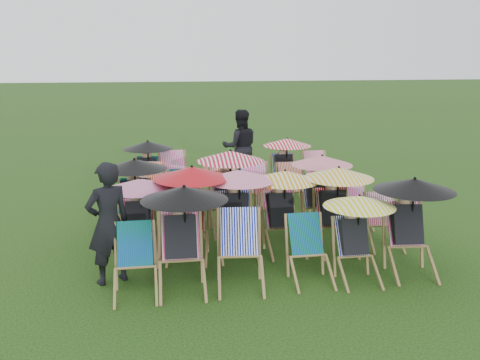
{
  "coord_description": "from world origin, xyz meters",
  "views": [
    {
      "loc": [
        -1.51,
        -9.07,
        3.18
      ],
      "look_at": [
        -0.15,
        0.29,
        0.9
      ],
      "focal_mm": 40.0,
      "sensor_mm": 36.0,
      "label": 1
    }
  ],
  "objects": [
    {
      "name": "person_left",
      "position": [
        -2.3,
        -1.85,
        0.87
      ],
      "size": [
        0.76,
        0.67,
        1.74
      ],
      "primitive_type": "imported",
      "rotation": [
        0.0,
        0.0,
        3.63
      ],
      "color": "black",
      "rests_on": "ground"
    },
    {
      "name": "deckchair_17",
      "position": [
        1.99,
        0.09,
        0.44
      ],
      "size": [
        0.64,
        0.85,
        0.88
      ],
      "rotation": [
        0.0,
        0.0,
        -0.08
      ],
      "color": "olive",
      "rests_on": "ground"
    },
    {
      "name": "ground",
      "position": [
        0.0,
        0.0,
        0.0
      ],
      "size": [
        100.0,
        100.0,
        0.0
      ],
      "primitive_type": "plane",
      "color": "black",
      "rests_on": "ground"
    },
    {
      "name": "deckchair_18",
      "position": [
        -1.88,
        1.19,
        0.51
      ],
      "size": [
        0.82,
        1.04,
        1.02
      ],
      "rotation": [
        0.0,
        0.0,
        -0.17
      ],
      "color": "olive",
      "rests_on": "ground"
    },
    {
      "name": "deckchair_14",
      "position": [
        -0.37,
        0.16,
        0.77
      ],
      "size": [
        1.22,
        1.28,
        1.45
      ],
      "rotation": [
        0.0,
        0.0,
        0.04
      ],
      "color": "olive",
      "rests_on": "ground"
    },
    {
      "name": "deckchair_13",
      "position": [
        -1.14,
        0.1,
        0.45
      ],
      "size": [
        0.67,
        0.88,
        0.91
      ],
      "rotation": [
        0.0,
        0.0,
        0.08
      ],
      "color": "olive",
      "rests_on": "ground"
    },
    {
      "name": "deckchair_0",
      "position": [
        -1.94,
        -2.31,
        0.46
      ],
      "size": [
        0.62,
        0.85,
        0.91
      ],
      "rotation": [
        0.0,
        0.0,
        0.02
      ],
      "color": "olive",
      "rests_on": "ground"
    },
    {
      "name": "deckchair_24",
      "position": [
        -1.91,
        2.47,
        0.68
      ],
      "size": [
        1.08,
        1.15,
        1.29
      ],
      "rotation": [
        0.0,
        0.0,
        -0.15
      ],
      "color": "olive",
      "rests_on": "ground"
    },
    {
      "name": "deckchair_19",
      "position": [
        -1.2,
        1.18,
        0.43
      ],
      "size": [
        0.62,
        0.83,
        0.87
      ],
      "rotation": [
        0.0,
        0.0,
        -0.07
      ],
      "color": "olive",
      "rests_on": "ground"
    },
    {
      "name": "deckchair_29",
      "position": [
        1.94,
        2.36,
        0.47
      ],
      "size": [
        0.63,
        0.88,
        0.94
      ],
      "rotation": [
        0.0,
        0.0,
        0.01
      ],
      "color": "olive",
      "rests_on": "ground"
    },
    {
      "name": "deckchair_11",
      "position": [
        2.08,
        -1.05,
        0.43
      ],
      "size": [
        0.63,
        0.83,
        0.85
      ],
      "rotation": [
        0.0,
        0.0,
        -0.08
      ],
      "color": "olive",
      "rests_on": "ground"
    },
    {
      "name": "deckchair_4",
      "position": [
        1.16,
        -2.24,
        0.64
      ],
      "size": [
        1.02,
        1.06,
        1.21
      ],
      "rotation": [
        0.0,
        0.0,
        0.02
      ],
      "color": "olive",
      "rests_on": "ground"
    },
    {
      "name": "deckchair_6",
      "position": [
        -1.92,
        -1.02,
        0.67
      ],
      "size": [
        1.07,
        1.13,
        1.27
      ],
      "rotation": [
        0.0,
        0.0,
        0.05
      ],
      "color": "olive",
      "rests_on": "ground"
    },
    {
      "name": "deckchair_23",
      "position": [
        1.96,
        1.15,
        0.42
      ],
      "size": [
        0.62,
        0.81,
        0.83
      ],
      "rotation": [
        0.0,
        0.0,
        0.1
      ],
      "color": "olive",
      "rests_on": "ground"
    },
    {
      "name": "deckchair_16",
      "position": [
        1.32,
        0.1,
        0.7
      ],
      "size": [
        1.12,
        1.16,
        1.33
      ],
      "rotation": [
        0.0,
        0.0,
        0.0
      ],
      "color": "olive",
      "rests_on": "ground"
    },
    {
      "name": "deckchair_22",
      "position": [
        1.09,
        1.23,
        0.46
      ],
      "size": [
        0.62,
        0.86,
        0.93
      ],
      "rotation": [
        0.0,
        0.0,
        -0.01
      ],
      "color": "olive",
      "rests_on": "ground"
    },
    {
      "name": "deckchair_8",
      "position": [
        -0.37,
        -1.01,
        0.72
      ],
      "size": [
        1.15,
        1.19,
        1.36
      ],
      "rotation": [
        0.0,
        0.0,
        0.01
      ],
      "color": "olive",
      "rests_on": "ground"
    },
    {
      "name": "deckchair_7",
      "position": [
        -1.14,
        -0.99,
        0.75
      ],
      "size": [
        1.21,
        1.28,
        1.43
      ],
      "rotation": [
        0.0,
        0.0,
        -0.13
      ],
      "color": "olive",
      "rests_on": "ground"
    },
    {
      "name": "deckchair_9",
      "position": [
        0.38,
        -0.98,
        0.69
      ],
      "size": [
        1.11,
        1.17,
        1.31
      ],
      "rotation": [
        0.0,
        0.0,
        0.06
      ],
      "color": "olive",
      "rests_on": "ground"
    },
    {
      "name": "deckchair_21",
      "position": [
        0.3,
        1.15,
        0.49
      ],
      "size": [
        0.68,
        0.92,
        0.97
      ],
      "rotation": [
        0.0,
        0.0,
        -0.04
      ],
      "color": "olive",
      "rests_on": "ground"
    },
    {
      "name": "deckchair_12",
      "position": [
        -2.08,
        0.12,
        0.72
      ],
      "size": [
        1.14,
        1.21,
        1.36
      ],
      "rotation": [
        0.0,
        0.0,
        -0.11
      ],
      "color": "olive",
      "rests_on": "ground"
    },
    {
      "name": "deckchair_15",
      "position": [
        0.38,
        0.11,
        0.43
      ],
      "size": [
        0.63,
        0.84,
        0.87
      ],
      "rotation": [
        0.0,
        0.0,
        -0.08
      ],
      "color": "olive",
      "rests_on": "ground"
    },
    {
      "name": "deckchair_3",
      "position": [
        0.49,
        -2.22,
        0.45
      ],
      "size": [
        0.61,
        0.84,
        0.89
      ],
      "rotation": [
        0.0,
        0.0,
        0.02
      ],
      "color": "olive",
      "rests_on": "ground"
    },
    {
      "name": "deckchair_27",
      "position": [
        0.28,
        2.28,
        0.44
      ],
      "size": [
        0.66,
        0.86,
        0.88
      ],
      "rotation": [
        0.0,
        0.0,
        0.1
      ],
      "color": "olive",
      "rests_on": "ground"
    },
    {
      "name": "deckchair_28",
      "position": [
        1.2,
        2.4,
        0.68
      ],
      "size": [
        1.08,
        1.12,
        1.29
      ],
      "rotation": [
        0.0,
        0.0,
        -0.01
      ],
      "color": "olive",
      "rests_on": "ground"
    },
    {
      "name": "deckchair_25",
      "position": [
        -1.27,
        2.43,
        0.51
      ],
      "size": [
        0.79,
        1.01,
        1.02
      ],
      "rotation": [
        0.0,
        0.0,
        0.13
      ],
      "color": "olive",
      "rests_on": "ground"
    },
    {
      "name": "deckchair_1",
      "position": [
        -1.3,
        -2.19,
        0.75
      ],
      "size": [
        1.19,
        1.23,
        1.42
      ],
      "rotation": [
        0.0,
        0.0,
        0.0
      ],
      "color": "olive",
      "rests_on": "ground"
    },
    {
      "name": "deckchair_2",
      "position": [
        -0.51,
        -2.23,
        0.5
      ],
      "size": [
        0.74,
        0.98,
        1.01
      ],
      "rotation": [
        0.0,
        0.0,
        -0.09
      ],
      "color": "olive",
      "rests_on": "ground"
    },
    {
      "name": "deckchair_10",
      "position": [
        1.24,
        -1.06,
        0.72
      ],
      "size": [
        1.15,
        1.2,
        1.36
      ],
      "rotation": [
        0.0,
        0.0,
        -0.05
      ],
      "color": "olive",
      "rests_on": "ground"
    },
    {
      "name": "deckchair_5",
      "position": [
        2.02,
        -2.11,
        0.74
      ],
      "size": [
        1.18,
        1.24,
        1.4
      ],
      "rotation": [
        0.0,
        0.0,
        -0.09
      ],
      "color": "olive",
      "rests_on": "ground"
    },
    {
      "name": "person_rear",
      "position": [
        0.34,
        3.64,
        0.91
      ],
      "size": [
        0.9,
        0.7,
        1.83
      ],
      "primitive_type": "imported",
      "rotation": [
        0.0,
        0.0,
        3.15
      ],
      "color": "black",
      "rests_on": "ground"
    },
    {
      "name": "deckchair_26",
      "position": [
        -0.47,
        2.34,
        0.41
      ],
      "size": [
        0.66,
        0.83,
        0.82
      ],
      "rotation": [
        0.0,
        0.0,
        -0.16
      ],
      "color": "olive",
      "rests_on": "ground"
    },
    {
      "name": "deckchair_20",
      "position": [
        -0.32,
        1.22,
        0.49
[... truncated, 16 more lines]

